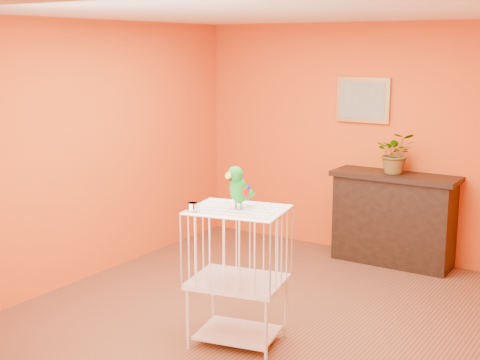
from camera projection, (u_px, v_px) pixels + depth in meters
The scene contains 8 objects.
ground at pixel (259, 314), 5.92m from camera, with size 4.50×4.50×0.00m, color brown.
room_shell at pixel (260, 137), 5.61m from camera, with size 4.50×4.50×4.50m.
console_cabinet at pixel (393, 219), 7.23m from camera, with size 1.34×0.48×1.00m.
potted_plant at pixel (397, 157), 7.14m from camera, with size 0.40×0.45×0.35m, color #26722D.
framed_picture at pixel (363, 100), 7.41m from camera, with size 0.62×0.04×0.50m.
birdcage at pixel (238, 275), 5.24m from camera, with size 0.81×0.68×1.10m.
feed_cup at pixel (193, 207), 5.06m from camera, with size 0.09×0.09×0.06m, color silver.
parrot at pixel (238, 187), 5.13m from camera, with size 0.17×0.30×0.34m.
Camera 1 is at (2.86, -4.78, 2.33)m, focal length 50.00 mm.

